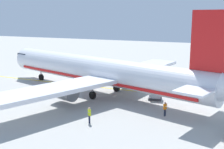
# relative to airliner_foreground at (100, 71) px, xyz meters

# --- Properties ---
(airliner_foreground) EXTENTS (34.13, 40.84, 11.90)m
(airliner_foreground) POSITION_rel_airliner_foreground_xyz_m (0.00, 0.00, 0.00)
(airliner_foreground) COLOR silver
(airliner_foreground) RESTS_ON ground
(service_truck_baggage) EXTENTS (7.14, 4.10, 2.73)m
(service_truck_baggage) POSITION_rel_airliner_foreground_xyz_m (18.52, -15.15, -2.23)
(service_truck_baggage) COLOR #338C3F
(service_truck_baggage) RESTS_ON ground
(cargo_container_near) EXTENTS (1.73, 1.73, 2.11)m
(cargo_container_near) POSITION_rel_airliner_foreground_xyz_m (3.19, -12.56, -2.39)
(cargo_container_near) COLOR #333338
(cargo_container_near) RESTS_ON ground
(cargo_container_far) EXTENTS (1.97, 1.97, 2.07)m
(cargo_container_far) POSITION_rel_airliner_foreground_xyz_m (0.54, -8.07, -2.41)
(cargo_container_far) COLOR #333338
(cargo_container_far) RESTS_ON ground
(crew_marshaller) EXTENTS (0.61, 0.35, 1.69)m
(crew_marshaller) POSITION_rel_airliner_foreground_xyz_m (-5.56, -10.87, -2.39)
(crew_marshaller) COLOR #191E33
(crew_marshaller) RESTS_ON ground
(crew_loader_left) EXTENTS (0.48, 0.49, 1.79)m
(crew_loader_left) POSITION_rel_airliner_foreground_xyz_m (-10.94, -3.99, -2.33)
(crew_loader_left) COLOR #191E33
(crew_loader_left) RESTS_ON ground
(apron_guide_line) EXTENTS (0.30, 60.00, 0.01)m
(apron_guide_line) POSITION_rel_airliner_foreground_xyz_m (3.59, -4.46, -3.39)
(apron_guide_line) COLOR yellow
(apron_guide_line) RESTS_ON ground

